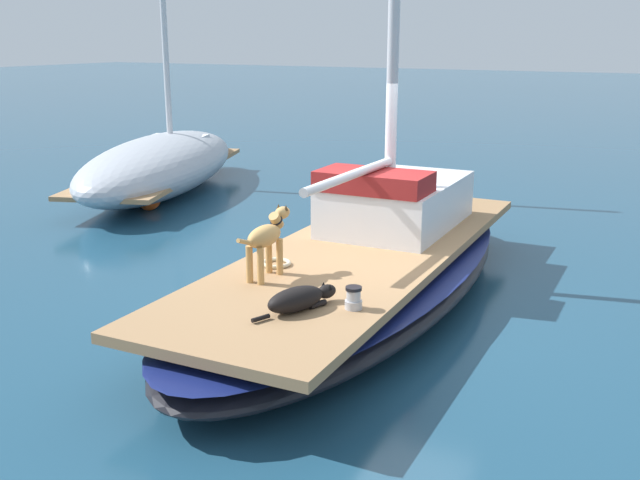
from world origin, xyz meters
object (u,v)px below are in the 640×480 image
object	(u,v)px
mooring_buoy	(149,198)
dog_black	(299,299)
dog_tan	(267,237)
coiled_rope	(276,263)
moored_boat_port_side	(160,163)
deck_winch	(354,298)
sailboat_main	(360,275)

from	to	relation	value
mooring_buoy	dog_black	bearing A→B (deg)	-38.58
dog_tan	coiled_rope	size ratio (longest dim) A/B	2.89
moored_boat_port_side	mooring_buoy	size ratio (longest dim) A/B	18.73
coiled_rope	moored_boat_port_side	xyz separation A→B (m)	(-5.65, 4.83, -0.08)
moored_boat_port_side	mooring_buoy	xyz separation A→B (m)	(0.80, -1.30, -0.38)
deck_winch	mooring_buoy	bearing A→B (deg)	144.98
deck_winch	coiled_rope	distance (m)	1.53
dog_tan	moored_boat_port_side	size ratio (longest dim) A/B	0.11
dog_tan	dog_black	size ratio (longest dim) A/B	1.02
coiled_rope	mooring_buoy	size ratio (longest dim) A/B	0.74
sailboat_main	mooring_buoy	world-z (taller)	sailboat_main
coiled_rope	mooring_buoy	world-z (taller)	coiled_rope
sailboat_main	dog_black	world-z (taller)	dog_black
dog_black	deck_winch	world-z (taller)	dog_black
dog_tan	coiled_rope	bearing A→B (deg)	109.07
dog_tan	deck_winch	xyz separation A→B (m)	(1.17, -0.41, -0.32)
moored_boat_port_side	mooring_buoy	world-z (taller)	moored_boat_port_side
sailboat_main	coiled_rope	distance (m)	1.19
sailboat_main	dog_tan	size ratio (longest dim) A/B	7.81
dog_tan	mooring_buoy	bearing A→B (deg)	141.90
mooring_buoy	coiled_rope	bearing A→B (deg)	-35.99
sailboat_main	mooring_buoy	distance (m)	5.94
mooring_buoy	dog_tan	bearing A→B (deg)	-38.10
moored_boat_port_side	dog_black	bearing A→B (deg)	-41.97
dog_tan	mooring_buoy	xyz separation A→B (m)	(-4.98, 3.91, -0.86)
deck_winch	moored_boat_port_side	size ratio (longest dim) A/B	0.03
deck_winch	mooring_buoy	xyz separation A→B (m)	(-6.15, 4.31, -0.54)
deck_winch	mooring_buoy	world-z (taller)	deck_winch
sailboat_main	moored_boat_port_side	xyz separation A→B (m)	(-6.18, 3.82, 0.26)
coiled_rope	dog_tan	bearing A→B (deg)	-70.93
sailboat_main	deck_winch	bearing A→B (deg)	-66.79
deck_winch	moored_boat_port_side	xyz separation A→B (m)	(-6.96, 5.62, -0.16)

